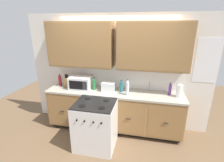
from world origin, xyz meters
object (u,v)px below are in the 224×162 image
at_px(knife_block, 67,82).
at_px(bottle_violet, 170,89).
at_px(toaster, 108,87).
at_px(stove_range, 95,125).
at_px(microwave, 81,83).
at_px(bottle_clear, 127,87).
at_px(bottle_teal, 121,86).
at_px(paper_towel_roll, 179,91).
at_px(bottle_green, 94,84).
at_px(bottle_red, 60,80).

bearing_deg(knife_block, bottle_violet, 1.29).
xyz_separation_m(toaster, bottle_violet, (1.29, 0.10, 0.03)).
height_order(stove_range, bottle_violet, bottle_violet).
xyz_separation_m(stove_range, knife_block, (-0.88, 0.68, 0.58)).
relative_size(microwave, bottle_clear, 1.42).
xyz_separation_m(toaster, bottle_teal, (0.28, 0.02, 0.04)).
distance_m(toaster, bottle_clear, 0.45).
height_order(bottle_teal, bottle_violet, bottle_teal).
bearing_deg(bottle_teal, paper_towel_roll, -0.79).
xyz_separation_m(microwave, bottle_teal, (0.93, -0.01, -0.01)).
bearing_deg(bottle_green, knife_block, 176.90).
relative_size(toaster, bottle_violet, 1.08).
bearing_deg(knife_block, bottle_teal, -1.34).
distance_m(toaster, bottle_teal, 0.28).
relative_size(bottle_green, bottle_red, 1.00).
distance_m(paper_towel_roll, bottle_green, 1.78).
xyz_separation_m(stove_range, paper_towel_roll, (1.56, 0.63, 0.60)).
distance_m(microwave, toaster, 0.65).
distance_m(knife_block, bottle_teal, 1.27).
bearing_deg(microwave, bottle_clear, -7.77).
height_order(knife_block, bottle_green, knife_block).
distance_m(microwave, bottle_teal, 0.93).
distance_m(microwave, bottle_clear, 1.09).
bearing_deg(microwave, bottle_teal, -0.68).
height_order(toaster, bottle_violet, bottle_violet).
xyz_separation_m(bottle_teal, bottle_red, (-1.48, 0.09, 0.01)).
relative_size(toaster, knife_block, 0.90).
bearing_deg(stove_range, paper_towel_roll, 22.13).
bearing_deg(knife_block, bottle_clear, -6.64).
relative_size(microwave, paper_towel_roll, 1.85).
xyz_separation_m(stove_range, bottle_teal, (0.39, 0.65, 0.60)).
height_order(stove_range, bottle_green, bottle_green).
distance_m(bottle_teal, bottle_violet, 1.01).
bearing_deg(toaster, bottle_red, 175.12).
distance_m(toaster, knife_block, 0.99).
bearing_deg(paper_towel_roll, stove_range, -157.87).
bearing_deg(stove_range, toaster, 80.45).
xyz_separation_m(knife_block, bottle_clear, (1.42, -0.17, 0.05)).
relative_size(paper_towel_roll, bottle_clear, 0.77).
relative_size(bottle_red, bottle_violet, 1.09).
xyz_separation_m(microwave, knife_block, (-0.35, 0.02, -0.02)).
bearing_deg(bottle_violet, bottle_clear, -165.82).
xyz_separation_m(bottle_teal, bottle_green, (-0.60, -0.01, 0.01)).
xyz_separation_m(bottle_teal, bottle_clear, (0.15, -0.14, 0.03)).
distance_m(bottle_teal, bottle_green, 0.60).
xyz_separation_m(microwave, bottle_clear, (1.08, -0.15, 0.02)).
bearing_deg(bottle_red, bottle_violet, -0.12).
distance_m(microwave, bottle_violet, 1.93).
bearing_deg(bottle_clear, paper_towel_roll, 6.66).
distance_m(microwave, bottle_red, 0.56).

